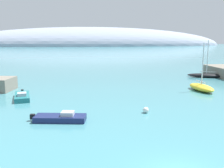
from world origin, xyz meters
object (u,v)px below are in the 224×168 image
object	(u,v)px
sailboat_yellow_near_shore	(201,87)
motorboat_navy_foreground	(61,118)
motorboat_teal_alongside_breakwater	(22,96)
sailboat_black_mid_mooring	(206,75)
mooring_buoy_white	(146,110)

from	to	relation	value
sailboat_yellow_near_shore	motorboat_navy_foreground	distance (m)	23.53
sailboat_yellow_near_shore	motorboat_teal_alongside_breakwater	distance (m)	25.90
sailboat_black_mid_mooring	motorboat_navy_foreground	world-z (taller)	sailboat_black_mid_mooring
sailboat_yellow_near_shore	sailboat_black_mid_mooring	size ratio (longest dim) A/B	0.95
motorboat_navy_foreground	motorboat_teal_alongside_breakwater	xyz separation A→B (m)	(-5.49, 10.02, 0.02)
sailboat_yellow_near_shore	motorboat_navy_foreground	size ratio (longest dim) A/B	1.32
sailboat_yellow_near_shore	mooring_buoy_white	world-z (taller)	sailboat_yellow_near_shore
sailboat_yellow_near_shore	motorboat_teal_alongside_breakwater	xyz separation A→B (m)	(-25.84, -1.80, -0.22)
sailboat_black_mid_mooring	motorboat_teal_alongside_breakwater	bearing A→B (deg)	46.79
sailboat_black_mid_mooring	motorboat_teal_alongside_breakwater	world-z (taller)	sailboat_black_mid_mooring
motorboat_teal_alongside_breakwater	mooring_buoy_white	world-z (taller)	motorboat_teal_alongside_breakwater
motorboat_navy_foreground	motorboat_teal_alongside_breakwater	bearing A→B (deg)	128.60
sailboat_black_mid_mooring	mooring_buoy_white	xyz separation A→B (m)	(-18.86, -22.87, -0.14)
motorboat_navy_foreground	sailboat_yellow_near_shore	bearing A→B (deg)	40.03
sailboat_black_mid_mooring	mooring_buoy_white	size ratio (longest dim) A/B	12.01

